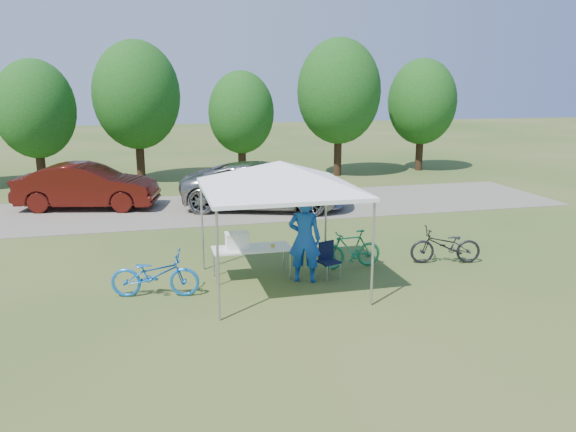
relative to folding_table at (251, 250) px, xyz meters
name	(u,v)px	position (x,y,z in m)	size (l,w,h in m)	color
ground	(280,286)	(0.50, -0.65, -0.67)	(100.00, 100.00, 0.00)	#2D5119
gravel_strip	(229,208)	(0.50, 7.35, -0.66)	(24.00, 5.00, 0.02)	gray
canopy	(280,165)	(0.50, -0.65, 1.98)	(4.53, 4.53, 3.00)	#A5A5AA
treeline	(201,100)	(0.21, 13.40, 2.86)	(24.89, 4.28, 6.30)	#382314
folding_table	(251,250)	(0.00, 0.00, 0.00)	(1.73, 0.72, 0.71)	white
folding_chair	(327,257)	(1.68, -0.33, -0.20)	(0.53, 0.55, 0.81)	black
cooler	(237,241)	(-0.32, 0.00, 0.23)	(0.51, 0.35, 0.37)	white
ice_cream_cup	(273,245)	(0.47, -0.05, 0.08)	(0.09, 0.09, 0.06)	gold
cyclist	(305,239)	(1.09, -0.48, 0.31)	(0.71, 0.47, 1.96)	#1447A9
bike_blue	(155,274)	(-2.12, -0.61, -0.20)	(0.63, 1.80, 0.95)	blue
bike_green	(351,249)	(2.42, 0.16, -0.21)	(0.43, 1.51, 0.91)	#1C804E
bike_dark	(446,245)	(4.77, -0.08, -0.22)	(0.59, 1.70, 0.90)	black
minivan	(266,185)	(1.77, 6.98, 0.15)	(2.65, 5.75, 1.60)	#9C9D99
sedan	(87,186)	(-4.25, 8.39, 0.13)	(1.65, 4.74, 1.56)	#47100B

